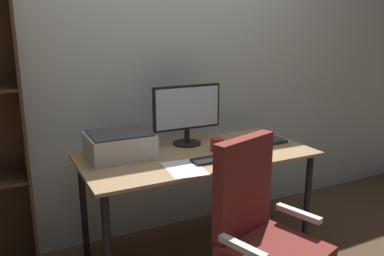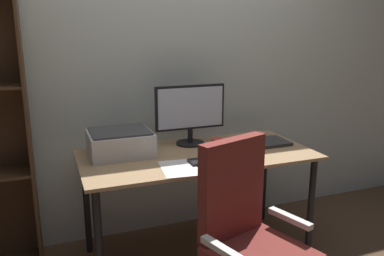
{
  "view_description": "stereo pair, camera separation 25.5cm",
  "coord_description": "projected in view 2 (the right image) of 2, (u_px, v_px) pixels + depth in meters",
  "views": [
    {
      "loc": [
        -1.15,
        -2.2,
        1.54
      ],
      "look_at": [
        -0.03,
        0.01,
        0.91
      ],
      "focal_mm": 37.02,
      "sensor_mm": 36.0,
      "label": 1
    },
    {
      "loc": [
        -0.92,
        -2.3,
        1.54
      ],
      "look_at": [
        -0.03,
        0.01,
        0.91
      ],
      "focal_mm": 37.02,
      "sensor_mm": 36.0,
      "label": 2
    }
  ],
  "objects": [
    {
      "name": "laptop",
      "position": [
        265.0,
        142.0,
        2.81
      ],
      "size": [
        0.32,
        0.23,
        0.02
      ],
      "primitive_type": "cube",
      "rotation": [
        0.0,
        0.0,
        -0.01
      ],
      "color": "#2D2D30",
      "rests_on": "desk"
    },
    {
      "name": "ground_plane",
      "position": [
        197.0,
        254.0,
        2.78
      ],
      "size": [
        12.0,
        12.0,
        0.0
      ],
      "primitive_type": "plane",
      "color": "#4C3826"
    },
    {
      "name": "keyboard",
      "position": [
        212.0,
        160.0,
        2.44
      ],
      "size": [
        0.29,
        0.11,
        0.02
      ],
      "primitive_type": "cube",
      "rotation": [
        0.0,
        0.0,
        0.01
      ],
      "color": "black",
      "rests_on": "desk"
    },
    {
      "name": "office_chair",
      "position": [
        249.0,
        250.0,
        1.98
      ],
      "size": [
        0.57,
        0.57,
        1.01
      ],
      "rotation": [
        0.0,
        0.0,
        0.31
      ],
      "color": "silver",
      "rests_on": "ground"
    },
    {
      "name": "back_wall",
      "position": [
        171.0,
        61.0,
        2.94
      ],
      "size": [
        6.4,
        0.1,
        2.6
      ],
      "primitive_type": "cube",
      "color": "beige",
      "rests_on": "ground"
    },
    {
      "name": "monitor",
      "position": [
        190.0,
        111.0,
        2.75
      ],
      "size": [
        0.5,
        0.2,
        0.42
      ],
      "color": "black",
      "rests_on": "desk"
    },
    {
      "name": "coffee_mug",
      "position": [
        217.0,
        145.0,
        2.62
      ],
      "size": [
        0.1,
        0.08,
        0.09
      ],
      "color": "#B72D28",
      "rests_on": "desk"
    },
    {
      "name": "printer",
      "position": [
        120.0,
        142.0,
        2.56
      ],
      "size": [
        0.4,
        0.34,
        0.16
      ],
      "color": "silver",
      "rests_on": "desk"
    },
    {
      "name": "desk",
      "position": [
        197.0,
        166.0,
        2.62
      ],
      "size": [
        1.52,
        0.73,
        0.74
      ],
      "color": "tan",
      "rests_on": "ground"
    },
    {
      "name": "mouse",
      "position": [
        240.0,
        156.0,
        2.5
      ],
      "size": [
        0.06,
        0.1,
        0.03
      ],
      "primitive_type": "cube",
      "rotation": [
        0.0,
        0.0,
        0.0
      ],
      "color": "black",
      "rests_on": "desk"
    },
    {
      "name": "paper_sheet",
      "position": [
        179.0,
        168.0,
        2.33
      ],
      "size": [
        0.24,
        0.32,
        0.0
      ],
      "primitive_type": "cube",
      "rotation": [
        0.0,
        0.0,
        -0.11
      ],
      "color": "white",
      "rests_on": "desk"
    }
  ]
}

